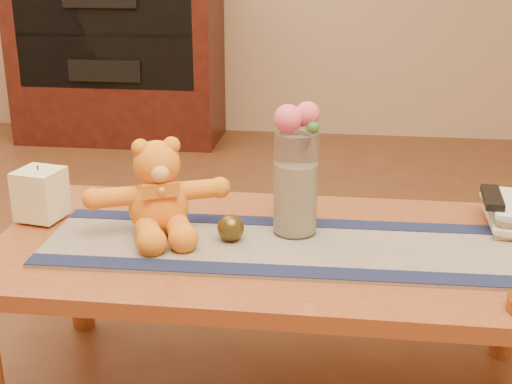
# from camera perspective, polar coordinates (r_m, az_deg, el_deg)

# --- Properties ---
(coffee_table_top) EXTENTS (1.40, 0.70, 0.04)m
(coffee_table_top) POSITION_cam_1_polar(r_m,az_deg,el_deg) (1.74, 1.64, -4.72)
(coffee_table_top) COLOR brown
(coffee_table_top) RESTS_ON floor
(table_leg_bl) EXTENTS (0.07, 0.07, 0.41)m
(table_leg_bl) POSITION_cam_1_polar(r_m,az_deg,el_deg) (2.24, -14.23, -5.90)
(table_leg_bl) COLOR brown
(table_leg_bl) RESTS_ON floor
(table_leg_br) EXTENTS (0.07, 0.07, 0.41)m
(table_leg_br) POSITION_cam_1_polar(r_m,az_deg,el_deg) (2.15, 19.79, -7.64)
(table_leg_br) COLOR brown
(table_leg_br) RESTS_ON floor
(persian_runner) EXTENTS (1.21, 0.38, 0.01)m
(persian_runner) POSITION_cam_1_polar(r_m,az_deg,el_deg) (1.70, 2.87, -4.46)
(persian_runner) COLOR #211B4D
(persian_runner) RESTS_ON coffee_table_top
(runner_border_near) EXTENTS (1.20, 0.09, 0.00)m
(runner_border_near) POSITION_cam_1_polar(r_m,az_deg,el_deg) (1.57, 2.55, -6.46)
(runner_border_near) COLOR #141A3E
(runner_border_near) RESTS_ON persian_runner
(runner_border_far) EXTENTS (1.20, 0.09, 0.00)m
(runner_border_far) POSITION_cam_1_polar(r_m,az_deg,el_deg) (1.83, 3.14, -2.47)
(runner_border_far) COLOR #141A3E
(runner_border_far) RESTS_ON persian_runner
(teddy_bear) EXTENTS (0.42, 0.39, 0.23)m
(teddy_bear) POSITION_cam_1_polar(r_m,az_deg,el_deg) (1.76, -8.00, 0.32)
(teddy_bear) COLOR orange
(teddy_bear) RESTS_ON persian_runner
(pillar_candle) EXTENTS (0.13, 0.13, 0.13)m
(pillar_candle) POSITION_cam_1_polar(r_m,az_deg,el_deg) (1.93, -17.13, -0.14)
(pillar_candle) COLOR #FDEBBA
(pillar_candle) RESTS_ON persian_runner
(candle_wick) EXTENTS (0.00, 0.00, 0.01)m
(candle_wick) POSITION_cam_1_polar(r_m,az_deg,el_deg) (1.91, -17.34, 1.89)
(candle_wick) COLOR black
(candle_wick) RESTS_ON pillar_candle
(glass_vase) EXTENTS (0.11, 0.11, 0.26)m
(glass_vase) POSITION_cam_1_polar(r_m,az_deg,el_deg) (1.73, 3.24, 0.71)
(glass_vase) COLOR silver
(glass_vase) RESTS_ON persian_runner
(potpourri_fill) EXTENTS (0.09, 0.09, 0.18)m
(potpourri_fill) POSITION_cam_1_polar(r_m,az_deg,el_deg) (1.74, 3.21, -0.50)
(potpourri_fill) COLOR beige
(potpourri_fill) RESTS_ON glass_vase
(rose_left) EXTENTS (0.07, 0.07, 0.07)m
(rose_left) POSITION_cam_1_polar(r_m,az_deg,el_deg) (1.68, 2.63, 5.97)
(rose_left) COLOR #ED5374
(rose_left) RESTS_ON glass_vase
(rose_right) EXTENTS (0.06, 0.06, 0.06)m
(rose_right) POSITION_cam_1_polar(r_m,az_deg,el_deg) (1.68, 4.22, 6.36)
(rose_right) COLOR #ED5374
(rose_right) RESTS_ON glass_vase
(blue_flower_back) EXTENTS (0.04, 0.04, 0.04)m
(blue_flower_back) POSITION_cam_1_polar(r_m,az_deg,el_deg) (1.72, 3.76, 6.06)
(blue_flower_back) COLOR #464D99
(blue_flower_back) RESTS_ON glass_vase
(blue_flower_side) EXTENTS (0.04, 0.04, 0.04)m
(blue_flower_side) POSITION_cam_1_polar(r_m,az_deg,el_deg) (1.71, 2.38, 5.73)
(blue_flower_side) COLOR #464D99
(blue_flower_side) RESTS_ON glass_vase
(leaf_sprig) EXTENTS (0.03, 0.03, 0.03)m
(leaf_sprig) POSITION_cam_1_polar(r_m,az_deg,el_deg) (1.67, 4.66, 5.25)
(leaf_sprig) COLOR #33662D
(leaf_sprig) RESTS_ON glass_vase
(bronze_ball) EXTENTS (0.07, 0.07, 0.07)m
(bronze_ball) POSITION_cam_1_polar(r_m,az_deg,el_deg) (1.71, -2.07, -2.93)
(bronze_ball) COLOR #473917
(bronze_ball) RESTS_ON persian_runner
(book_bottom) EXTENTS (0.17, 0.23, 0.02)m
(book_bottom) POSITION_cam_1_polar(r_m,az_deg,el_deg) (1.92, 18.41, -2.41)
(book_bottom) COLOR #C7B49A
(book_bottom) RESTS_ON coffee_table_top
(book_lower) EXTENTS (0.20, 0.25, 0.02)m
(book_lower) POSITION_cam_1_polar(r_m,az_deg,el_deg) (1.91, 18.63, -1.94)
(book_lower) COLOR #C7B49A
(book_lower) RESTS_ON book_bottom
(book_upper) EXTENTS (0.17, 0.23, 0.02)m
(book_upper) POSITION_cam_1_polar(r_m,az_deg,el_deg) (1.91, 18.34, -1.31)
(book_upper) COLOR #C7B49A
(book_upper) RESTS_ON book_lower
(book_top) EXTENTS (0.19, 0.24, 0.02)m
(book_top) POSITION_cam_1_polar(r_m,az_deg,el_deg) (1.90, 18.72, -0.85)
(book_top) COLOR #C7B49A
(book_top) RESTS_ON book_upper
(tv_remote) EXTENTS (0.06, 0.16, 0.02)m
(tv_remote) POSITION_cam_1_polar(r_m,az_deg,el_deg) (1.88, 18.68, -0.42)
(tv_remote) COLOR black
(tv_remote) RESTS_ON book_top
(media_cabinet) EXTENTS (1.20, 0.50, 1.10)m
(media_cabinet) POSITION_cam_1_polar(r_m,az_deg,el_deg) (4.32, -11.19, 11.39)
(media_cabinet) COLOR black
(media_cabinet) RESTS_ON floor
(cabinet_cavity) EXTENTS (1.02, 0.03, 0.61)m
(cabinet_cavity) POSITION_cam_1_polar(r_m,az_deg,el_deg) (4.09, -12.33, 12.40)
(cabinet_cavity) COLOR black
(cabinet_cavity) RESTS_ON media_cabinet
(cabinet_shelf) EXTENTS (1.02, 0.20, 0.02)m
(cabinet_shelf) POSITION_cam_1_polar(r_m,az_deg,el_deg) (4.17, -11.94, 12.56)
(cabinet_shelf) COLOR black
(cabinet_shelf) RESTS_ON media_cabinet
(stereo_lower) EXTENTS (0.42, 0.28, 0.12)m
(stereo_lower) POSITION_cam_1_polar(r_m,az_deg,el_deg) (4.21, -11.66, 9.93)
(stereo_lower) COLOR black
(stereo_lower) RESTS_ON media_cabinet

